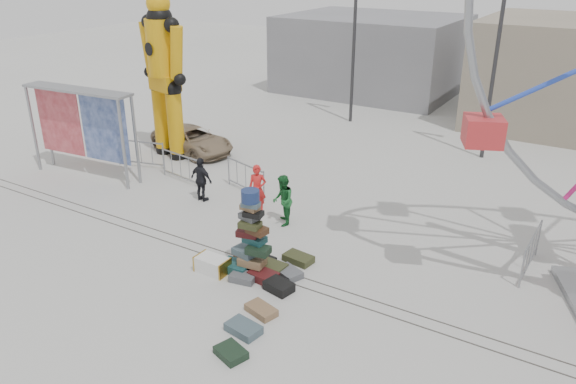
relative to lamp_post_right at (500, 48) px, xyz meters
The scene contains 24 objects.
ground 14.09m from the lamp_post_right, 103.39° to the right, with size 90.00×90.00×0.00m, color #9E9E99.
track_line_near 13.54m from the lamp_post_right, 104.01° to the right, with size 40.00×0.04×0.01m, color #47443F.
track_line_far 13.18m from the lamp_post_right, 104.46° to the right, with size 40.00×0.04×0.01m, color #47443F.
building_left 13.00m from the lamp_post_right, 135.30° to the left, with size 10.00×8.00×4.40m, color gray.
lamp_post_right is the anchor object (origin of this frame).
lamp_post_left 7.28m from the lamp_post_right, 164.05° to the left, with size 1.41×0.25×8.00m.
suitcase_tower 13.37m from the lamp_post_right, 103.54° to the right, with size 1.68×1.50×2.40m.
crash_test_dummy 13.08m from the lamp_post_right, 149.59° to the right, with size 2.69×1.18×6.74m.
banner_scaffold 15.99m from the lamp_post_right, 140.94° to the right, with size 4.69×1.19×3.36m.
steamer_trunk 14.24m from the lamp_post_right, 106.84° to the right, with size 0.90×0.52×0.42m, color silver.
row_case_0 12.37m from the lamp_post_right, 101.21° to the right, with size 0.81×0.49×0.20m, color #363B1D.
row_case_1 13.06m from the lamp_post_right, 99.81° to the right, with size 0.73×0.49×0.18m, color #56585D.
row_case_2 13.70m from the lamp_post_right, 98.57° to the right, with size 0.70×0.50×0.24m, color black.
row_case_3 14.66m from the lamp_post_right, 97.29° to the right, with size 0.77×0.45×0.18m, color olive.
row_case_4 15.41m from the lamp_post_right, 96.65° to the right, with size 0.79×0.51×0.20m, color #445962.
row_case_5 16.16m from the lamp_post_right, 95.41° to the right, with size 0.67×0.49×0.18m, color black.
barricade_dummy_a 14.53m from the lamp_post_right, 143.91° to the right, with size 2.00×0.10×1.10m, color gray, non-canonical shape.
barricade_dummy_b 13.00m from the lamp_post_right, 136.25° to the right, with size 2.00×0.10×1.10m, color gray, non-canonical shape.
barricade_dummy_c 11.03m from the lamp_post_right, 127.61° to the right, with size 2.00×0.10×1.10m, color gray, non-canonical shape.
barricade_wheel_front 9.93m from the lamp_post_right, 69.19° to the right, with size 2.00×0.10×1.10m, color gray, non-canonical shape.
pedestrian_red 11.16m from the lamp_post_right, 118.50° to the right, with size 0.59×0.39×1.62m, color red.
pedestrian_green 10.97m from the lamp_post_right, 111.86° to the right, with size 0.79×0.61×1.62m, color #165A25.
pedestrian_black 12.47m from the lamp_post_right, 126.93° to the right, with size 0.90×0.38×1.54m, color black.
parked_suv 12.83m from the lamp_post_right, 151.65° to the right, with size 1.79×3.88×1.08m, color #8B7559.
Camera 1 is at (7.65, -9.97, 7.90)m, focal length 35.00 mm.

